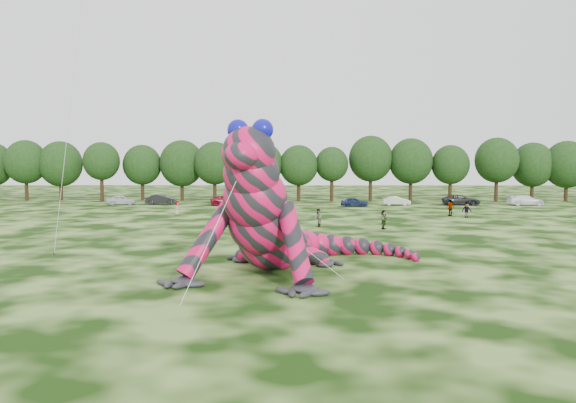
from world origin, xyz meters
The scene contains 31 objects.
ground centered at (0.00, 0.00, 0.00)m, with size 240.00×240.00×0.00m, color #16330A.
inflatable_gecko centered at (-5.94, 0.28, 4.21)m, with size 14.18×16.84×8.42m, color #D40D4C, non-canonical shape.
tree_1 centered at (-48.36, 58.05, 4.90)m, with size 6.74×6.07×9.81m, color black, non-canonical shape.
tree_2 centered at (-43.02, 58.76, 4.82)m, with size 7.04×6.34×9.64m, color black, non-canonical shape.
tree_3 centered at (-35.72, 57.07, 4.72)m, with size 5.81×5.23×9.44m, color black, non-canonical shape.
tree_4 centered at (-29.64, 58.71, 4.53)m, with size 6.22×5.60×9.06m, color black, non-canonical shape.
tree_5 centered at (-23.12, 58.44, 4.90)m, with size 7.16×6.44×9.80m, color black, non-canonical shape.
tree_6 centered at (-17.56, 56.68, 4.75)m, with size 6.52×5.86×9.49m, color black, non-canonical shape.
tree_7 centered at (-10.08, 56.80, 4.74)m, with size 6.68×6.01×9.48m, color black, non-canonical shape.
tree_8 centered at (-4.22, 56.99, 4.47)m, with size 6.14×5.53×8.94m, color black, non-canonical shape.
tree_9 centered at (1.06, 57.35, 4.34)m, with size 5.27×4.74×8.68m, color black, non-canonical shape.
tree_10 centered at (7.40, 58.58, 5.25)m, with size 7.09×6.38×10.50m, color black, non-canonical shape.
tree_11 centered at (13.79, 58.20, 5.03)m, with size 7.01×6.31×10.07m, color black, non-canonical shape.
tree_12 centered at (20.01, 57.74, 4.49)m, with size 5.99×5.39×8.97m, color black, non-canonical shape.
tree_13 centered at (27.13, 57.13, 5.06)m, with size 6.83×6.15×10.13m, color black, non-canonical shape.
tree_14 centered at (33.46, 58.72, 4.70)m, with size 6.82×6.14×9.40m, color black, non-canonical shape.
tree_15 centered at (38.47, 57.77, 4.82)m, with size 7.17×6.45×9.63m, color black, non-canonical shape.
car_0 centered at (-30.13, 49.01, 0.71)m, with size 1.68×4.17×1.42m, color silver.
car_1 centered at (-24.54, 49.92, 0.74)m, with size 1.57×4.50×1.48m, color black.
car_2 centered at (-14.35, 48.07, 0.73)m, with size 2.41×5.24×1.45m, color maroon.
car_3 centered at (-8.60, 48.33, 0.63)m, with size 1.76×4.33×1.26m, color silver.
car_4 centered at (3.53, 46.31, 0.65)m, with size 1.52×3.79×1.29m, color #19244E.
car_5 centered at (9.90, 48.93, 0.64)m, with size 1.36×3.91×1.29m, color beige.
car_6 centered at (19.28, 49.13, 0.75)m, with size 2.50×5.42×1.51m, color #272629.
car_7 centered at (28.43, 48.88, 0.75)m, with size 2.10×5.16×1.50m, color white.
spectator_1 centered at (-2.54, 21.47, 0.88)m, with size 0.85×0.66×1.75m, color gray.
spectator_4 centered at (-18.60, 33.11, 0.82)m, with size 0.80×0.52×1.64m, color gray.
spectator_0 centered at (-5.73, 19.04, 0.86)m, with size 0.63×0.41×1.73m, color gray.
spectator_2 centered at (14.44, 30.53, 0.92)m, with size 1.19×0.68×1.84m, color gray.
spectator_5 centered at (3.49, 19.78, 0.88)m, with size 1.64×0.52×1.76m, color gray.
spectator_3 centered at (13.26, 32.88, 0.93)m, with size 1.09×0.45×1.85m, color gray.
Camera 1 is at (-4.73, -32.16, 6.20)m, focal length 35.00 mm.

